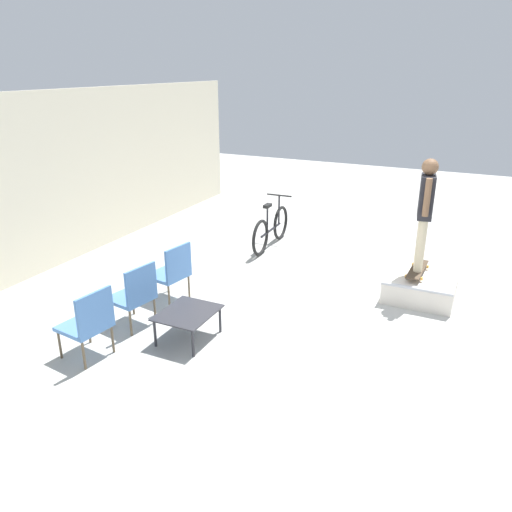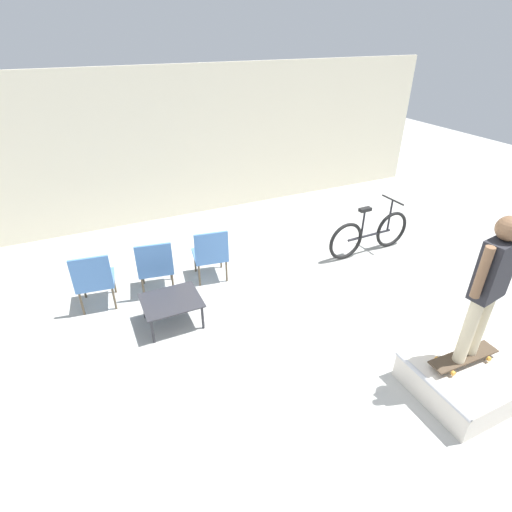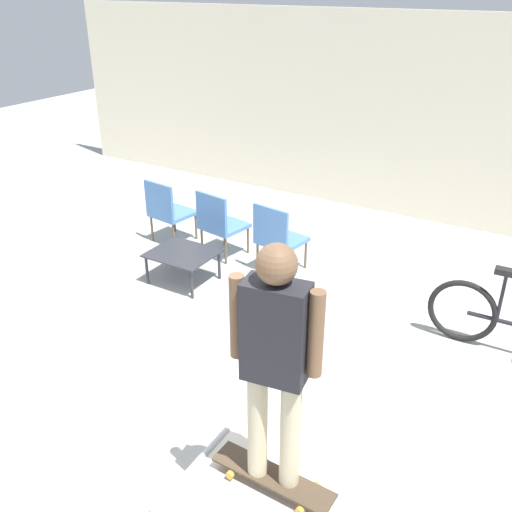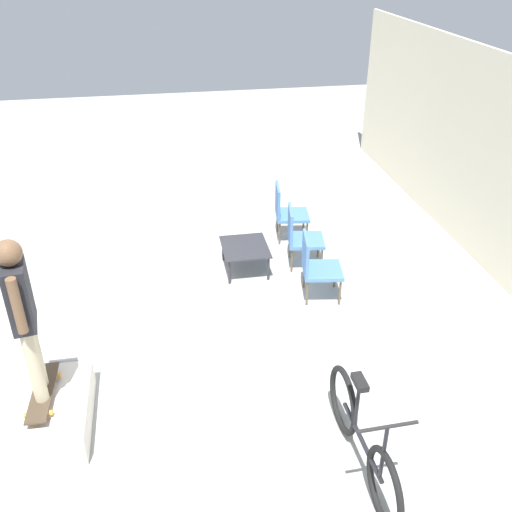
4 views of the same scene
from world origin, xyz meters
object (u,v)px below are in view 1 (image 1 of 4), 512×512
(patio_chair_center, at_px, (135,293))
(patio_chair_right, at_px, (172,271))
(skateboard_on_ramp, at_px, (417,269))
(person_skater, at_px, (425,206))
(bicycle, at_px, (271,229))
(patio_chair_left, at_px, (89,321))
(coffee_table, at_px, (188,315))
(skate_ramp_box, at_px, (421,285))

(patio_chair_center, relative_size, patio_chair_right, 1.00)
(skateboard_on_ramp, relative_size, patio_chair_right, 0.94)
(person_skater, bearing_deg, patio_chair_right, 109.94)
(skateboard_on_ramp, height_order, person_skater, person_skater)
(patio_chair_right, bearing_deg, skateboard_on_ramp, 127.52)
(patio_chair_center, xyz_separation_m, bicycle, (3.76, -0.35, -0.13))
(patio_chair_center, bearing_deg, patio_chair_left, 9.43)
(coffee_table, xyz_separation_m, patio_chair_center, (-0.02, 0.82, 0.15))
(person_skater, xyz_separation_m, patio_chair_left, (-3.55, 3.29, -0.94))
(patio_chair_center, bearing_deg, coffee_table, 100.49)
(patio_chair_right, bearing_deg, coffee_table, 52.57)
(patio_chair_right, bearing_deg, skate_ramp_box, 127.34)
(skateboard_on_ramp, distance_m, patio_chair_center, 4.24)
(patio_chair_center, bearing_deg, skate_ramp_box, 138.17)
(coffee_table, height_order, patio_chair_center, patio_chair_center)
(coffee_table, xyz_separation_m, patio_chair_left, (-0.89, 0.82, 0.15))
(skateboard_on_ramp, bearing_deg, patio_chair_right, 120.34)
(person_skater, height_order, patio_chair_center, person_skater)
(bicycle, bearing_deg, person_skater, -111.61)
(patio_chair_center, bearing_deg, skateboard_on_ramp, 138.54)
(patio_chair_left, bearing_deg, coffee_table, 144.60)
(skateboard_on_ramp, bearing_deg, person_skater, -133.37)
(skate_ramp_box, xyz_separation_m, patio_chair_center, (-2.71, 3.37, 0.33))
(skate_ramp_box, height_order, skateboard_on_ramp, skateboard_on_ramp)
(patio_chair_center, bearing_deg, person_skater, 138.54)
(person_skater, xyz_separation_m, patio_chair_right, (-1.80, 3.29, -0.94))
(skate_ramp_box, distance_m, person_skater, 1.26)
(skateboard_on_ramp, relative_size, bicycle, 0.50)
(skate_ramp_box, bearing_deg, bicycle, 70.82)
(skateboard_on_ramp, relative_size, coffee_table, 1.11)
(patio_chair_right, height_order, bicycle, bicycle)
(bicycle, bearing_deg, patio_chair_left, 174.24)
(skateboard_on_ramp, distance_m, bicycle, 3.13)
(person_skater, relative_size, bicycle, 0.97)
(skate_ramp_box, xyz_separation_m, person_skater, (-0.03, 0.08, 1.26))
(skateboard_on_ramp, relative_size, patio_chair_left, 0.94)
(patio_chair_center, relative_size, bicycle, 0.53)
(skate_ramp_box, height_order, coffee_table, coffee_table)
(patio_chair_left, distance_m, patio_chair_right, 1.75)
(skate_ramp_box, height_order, patio_chair_center, patio_chair_center)
(person_skater, height_order, coffee_table, person_skater)
(skateboard_on_ramp, relative_size, person_skater, 0.51)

